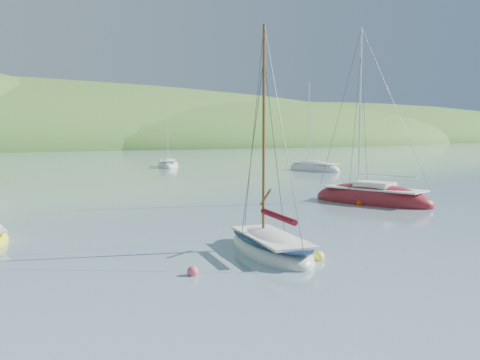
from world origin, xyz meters
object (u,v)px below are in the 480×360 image
sloop_red (372,200)px  distant_sloop_b (168,166)px  daysailer_white (270,247)px  distant_sloop_d (314,169)px

sloop_red → distant_sloop_b: sloop_red is taller
sloop_red → distant_sloop_b: (3.63, 41.29, -0.05)m
daysailer_white → distant_sloop_d: bearing=60.9°
distant_sloop_b → distant_sloop_d: 20.15m
daysailer_white → sloop_red: (14.36, 8.51, 0.01)m
sloop_red → distant_sloop_b: 41.45m
distant_sloop_d → daysailer_white: bearing=-135.5°
distant_sloop_b → distant_sloop_d: size_ratio=0.93×
daysailer_white → sloop_red: bearing=43.5°
distant_sloop_d → sloop_red: bearing=-125.9°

